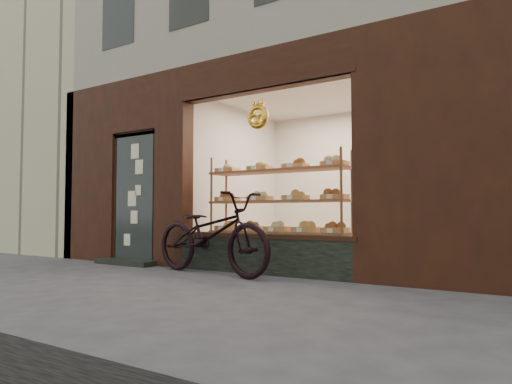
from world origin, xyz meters
The scene contains 4 objects.
ground centered at (0.00, 0.00, 0.00)m, with size 90.00×90.00×0.00m, color #3D3C43.
neighbor_left centered at (-9.60, 5.50, 4.50)m, with size 12.00×7.00×9.00m, color beige.
display_shelf centered at (0.45, 2.55, 0.85)m, with size 2.20×0.45×1.70m.
bicycle centered at (-0.10, 1.69, 0.55)m, with size 0.74×2.11×1.11m, color black.
Camera 1 is at (3.77, -3.23, 0.82)m, focal length 32.00 mm.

